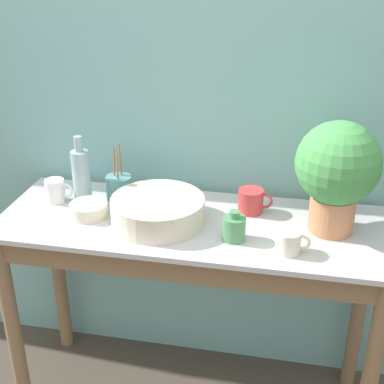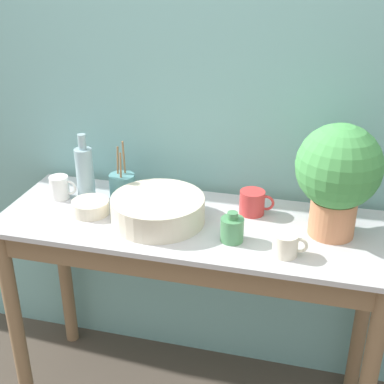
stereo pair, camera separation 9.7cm
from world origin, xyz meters
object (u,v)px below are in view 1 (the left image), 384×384
object	(u,v)px
mug_red	(251,201)
bowl_small_cream	(89,210)
bottle_tall	(81,175)
mug_cream	(289,242)
mug_white	(56,191)
bowl_wash_large	(158,210)
utensil_cup	(119,187)
bottle_short	(234,228)
potted_plant	(337,170)

from	to	relation	value
mug_red	bowl_small_cream	xyz separation A→B (m)	(-0.60, -0.15, -0.02)
bottle_tall	mug_red	xyz separation A→B (m)	(0.66, 0.04, -0.07)
mug_cream	mug_white	distance (m)	0.94
bowl_small_cream	mug_red	bearing A→B (deg)	14.26
bowl_wash_large	bottle_tall	world-z (taller)	bottle_tall
mug_white	utensil_cup	xyz separation A→B (m)	(0.24, 0.08, 0.00)
bottle_short	bowl_small_cream	world-z (taller)	bottle_short
mug_red	mug_white	distance (m)	0.77
potted_plant	bottle_short	bearing A→B (deg)	-158.12
potted_plant	bowl_wash_large	xyz separation A→B (m)	(-0.62, -0.06, -0.19)
bottle_short	mug_white	bearing A→B (deg)	167.83
potted_plant	bowl_small_cream	size ratio (longest dim) A/B	2.84
utensil_cup	bowl_small_cream	bearing A→B (deg)	-111.19
bottle_short	utensil_cup	xyz separation A→B (m)	(-0.49, 0.23, 0.00)
bowl_wash_large	utensil_cup	world-z (taller)	utensil_cup
bowl_wash_large	bowl_small_cream	world-z (taller)	bowl_wash_large
bowl_wash_large	mug_cream	xyz separation A→B (m)	(0.48, -0.12, -0.01)
bowl_small_cream	utensil_cup	xyz separation A→B (m)	(0.06, 0.17, 0.02)
bowl_wash_large	bottle_tall	bearing A→B (deg)	162.15
bottle_short	mug_cream	bearing A→B (deg)	-14.40
bowl_small_cream	mug_white	bearing A→B (deg)	151.93
bottle_short	mug_red	size ratio (longest dim) A/B	0.83
bottle_tall	mug_cream	size ratio (longest dim) A/B	2.38
potted_plant	utensil_cup	size ratio (longest dim) A/B	1.74
bottle_tall	mug_cream	distance (m)	0.85
bottle_tall	utensil_cup	size ratio (longest dim) A/B	1.17
bowl_wash_large	mug_red	bearing A→B (deg)	24.32
mug_red	mug_cream	bearing A→B (deg)	-60.51
bottle_tall	mug_red	world-z (taller)	bottle_tall
potted_plant	bowl_small_cream	distance (m)	0.91
potted_plant	bottle_tall	bearing A→B (deg)	177.38
bottle_short	mug_white	xyz separation A→B (m)	(-0.73, 0.16, 0.00)
potted_plant	mug_cream	size ratio (longest dim) A/B	3.52
bowl_wash_large	utensil_cup	size ratio (longest dim) A/B	1.48
potted_plant	utensil_cup	world-z (taller)	potted_plant
mug_cream	bottle_tall	bearing A→B (deg)	164.50
bowl_wash_large	bottle_short	bearing A→B (deg)	-13.46
mug_red	bottle_tall	bearing A→B (deg)	-176.46
potted_plant	bottle_short	world-z (taller)	potted_plant
utensil_cup	mug_white	bearing A→B (deg)	-161.93
potted_plant	mug_white	xyz separation A→B (m)	(-1.06, 0.02, -0.19)
mug_red	bowl_small_cream	size ratio (longest dim) A/B	0.92
bottle_tall	utensil_cup	bearing A→B (deg)	23.60
bottle_short	bowl_small_cream	size ratio (longest dim) A/B	0.77
bowl_small_cream	potted_plant	bearing A→B (deg)	4.30
potted_plant	bowl_small_cream	bearing A→B (deg)	-175.70
bottle_short	bowl_small_cream	xyz separation A→B (m)	(-0.56, 0.07, -0.02)
utensil_cup	bottle_tall	bearing A→B (deg)	-156.40
bowl_wash_large	mug_cream	size ratio (longest dim) A/B	3.00
bowl_wash_large	bottle_tall	distance (m)	0.36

